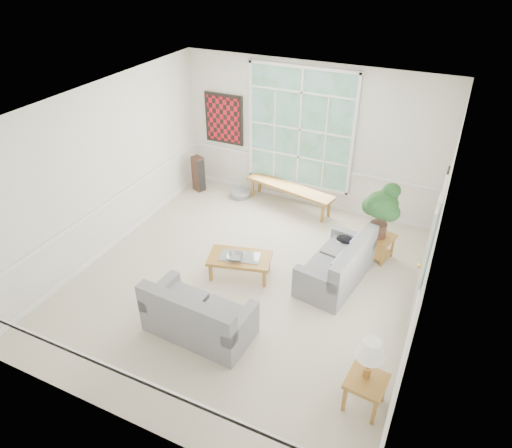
% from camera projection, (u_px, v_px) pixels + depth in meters
% --- Properties ---
extents(floor, '(5.50, 6.00, 0.01)m').
position_uv_depth(floor, '(246.00, 280.00, 7.79)').
color(floor, beige).
rests_on(floor, ground).
extents(ceiling, '(5.50, 6.00, 0.02)m').
position_uv_depth(ceiling, '(243.00, 108.00, 6.17)').
color(ceiling, white).
rests_on(ceiling, ground).
extents(wall_back, '(5.50, 0.02, 3.00)m').
position_uv_depth(wall_back, '(310.00, 137.00, 9.27)').
color(wall_back, silver).
rests_on(wall_back, ground).
extents(wall_front, '(5.50, 0.02, 3.00)m').
position_uv_depth(wall_front, '(116.00, 337.00, 4.69)').
color(wall_front, silver).
rests_on(wall_front, ground).
extents(wall_left, '(0.02, 6.00, 3.00)m').
position_uv_depth(wall_left, '(103.00, 171.00, 7.96)').
color(wall_left, silver).
rests_on(wall_left, ground).
extents(wall_right, '(0.02, 6.00, 3.00)m').
position_uv_depth(wall_right, '(432.00, 248.00, 6.00)').
color(wall_right, silver).
rests_on(wall_right, ground).
extents(window_back, '(2.30, 0.08, 2.40)m').
position_uv_depth(window_back, '(300.00, 129.00, 9.23)').
color(window_back, white).
rests_on(window_back, wall_back).
extents(entry_door, '(0.08, 0.90, 2.10)m').
position_uv_depth(entry_door, '(428.00, 251.00, 6.72)').
color(entry_door, white).
rests_on(entry_door, floor).
extents(door_sidelight, '(0.08, 0.26, 1.90)m').
position_uv_depth(door_sidelight, '(423.00, 270.00, 6.18)').
color(door_sidelight, white).
rests_on(door_sidelight, wall_right).
extents(wall_art, '(0.90, 0.06, 1.10)m').
position_uv_depth(wall_art, '(224.00, 119.00, 9.87)').
color(wall_art, maroon).
rests_on(wall_art, wall_back).
extents(wall_frame_near, '(0.04, 0.26, 0.32)m').
position_uv_depth(wall_frame_near, '(444.00, 188.00, 7.33)').
color(wall_frame_near, black).
rests_on(wall_frame_near, wall_right).
extents(wall_frame_far, '(0.04, 0.26, 0.32)m').
position_uv_depth(wall_frame_far, '(446.00, 177.00, 7.63)').
color(wall_frame_far, black).
rests_on(wall_frame_far, wall_right).
extents(loveseat_right, '(1.02, 1.64, 0.83)m').
position_uv_depth(loveseat_right, '(336.00, 261.00, 7.56)').
color(loveseat_right, slate).
rests_on(loveseat_right, floor).
extents(loveseat_front, '(1.60, 0.90, 0.84)m').
position_uv_depth(loveseat_front, '(199.00, 310.00, 6.57)').
color(loveseat_front, slate).
rests_on(loveseat_front, floor).
extents(coffee_table, '(1.17, 0.82, 0.39)m').
position_uv_depth(coffee_table, '(240.00, 266.00, 7.80)').
color(coffee_table, olive).
rests_on(coffee_table, floor).
extents(pewter_bowl, '(0.43, 0.43, 0.09)m').
position_uv_depth(pewter_bowl, '(236.00, 256.00, 7.63)').
color(pewter_bowl, gray).
rests_on(pewter_bowl, coffee_table).
extents(window_bench, '(2.05, 0.80, 0.47)m').
position_uv_depth(window_bench, '(289.00, 196.00, 9.77)').
color(window_bench, olive).
rests_on(window_bench, floor).
extents(end_table, '(0.58, 0.58, 0.47)m').
position_uv_depth(end_table, '(378.00, 246.00, 8.22)').
color(end_table, olive).
rests_on(end_table, floor).
extents(houseplant, '(0.77, 0.77, 1.03)m').
position_uv_depth(houseplant, '(381.00, 211.00, 7.81)').
color(houseplant, '#1F4820').
rests_on(houseplant, end_table).
extents(side_table, '(0.51, 0.51, 0.48)m').
position_uv_depth(side_table, '(365.00, 393.00, 5.60)').
color(side_table, olive).
rests_on(side_table, floor).
extents(table_lamp, '(0.46, 0.46, 0.59)m').
position_uv_depth(table_lamp, '(369.00, 359.00, 5.37)').
color(table_lamp, white).
rests_on(table_lamp, side_table).
extents(pet_bed, '(0.50, 0.50, 0.14)m').
position_uv_depth(pet_bed, '(240.00, 194.00, 10.23)').
color(pet_bed, gray).
rests_on(pet_bed, floor).
extents(floor_speaker, '(0.31, 0.29, 0.81)m').
position_uv_depth(floor_speaker, '(198.00, 174.00, 10.31)').
color(floor_speaker, '#41271D').
rests_on(floor_speaker, floor).
extents(cat, '(0.32, 0.23, 0.15)m').
position_uv_depth(cat, '(345.00, 239.00, 7.94)').
color(cat, black).
rests_on(cat, loveseat_right).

